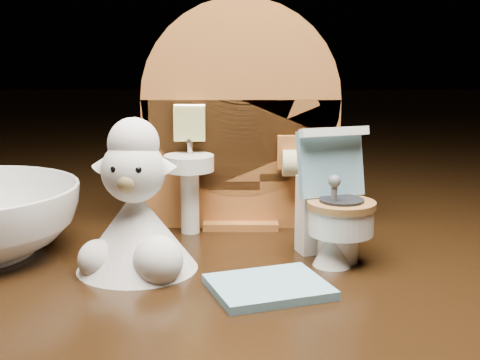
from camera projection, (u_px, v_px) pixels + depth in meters
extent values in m
cube|color=black|center=(240.00, 334.00, 0.40)|extent=(2.50, 2.50, 0.10)
cube|color=#A35E2A|center=(241.00, 163.00, 0.45)|extent=(0.13, 0.02, 0.09)
cylinder|color=#A35E2A|center=(241.00, 99.00, 0.44)|extent=(0.13, 0.02, 0.13)
cube|color=#A35E2A|center=(241.00, 221.00, 0.46)|extent=(0.05, 0.04, 0.01)
cylinder|color=white|center=(190.00, 200.00, 0.43)|extent=(0.01, 0.01, 0.04)
cylinder|color=white|center=(189.00, 163.00, 0.43)|extent=(0.03, 0.03, 0.01)
cylinder|color=silver|center=(190.00, 145.00, 0.43)|extent=(0.00, 0.00, 0.01)
cube|color=#C0C771|center=(189.00, 124.00, 0.43)|extent=(0.02, 0.01, 0.02)
cube|color=#A35E2A|center=(296.00, 152.00, 0.44)|extent=(0.02, 0.01, 0.02)
cylinder|color=#C3BE8F|center=(296.00, 163.00, 0.43)|extent=(0.02, 0.02, 0.02)
cylinder|color=white|center=(338.00, 247.00, 0.38)|extent=(0.02, 0.02, 0.02)
cylinder|color=white|center=(341.00, 220.00, 0.37)|extent=(0.04, 0.04, 0.02)
cylinder|color=brown|center=(341.00, 205.00, 0.37)|extent=(0.04, 0.04, 0.00)
cube|color=white|center=(324.00, 214.00, 0.40)|extent=(0.03, 0.02, 0.05)
cube|color=#72A6B9|center=(330.00, 163.00, 0.38)|extent=(0.04, 0.02, 0.04)
cube|color=white|center=(334.00, 132.00, 0.38)|extent=(0.04, 0.02, 0.01)
cylinder|color=#98CA44|center=(338.00, 165.00, 0.39)|extent=(0.01, 0.01, 0.01)
cube|color=#72A6B9|center=(269.00, 287.00, 0.34)|extent=(0.07, 0.06, 0.00)
cone|color=white|center=(333.00, 245.00, 0.37)|extent=(0.02, 0.02, 0.02)
cylinder|color=#59595B|center=(334.00, 207.00, 0.37)|extent=(0.00, 0.00, 0.03)
sphere|color=#59595B|center=(335.00, 181.00, 0.37)|extent=(0.01, 0.01, 0.01)
cone|color=silver|center=(136.00, 230.00, 0.37)|extent=(0.07, 0.07, 0.04)
sphere|color=silver|center=(158.00, 261.00, 0.35)|extent=(0.03, 0.03, 0.03)
sphere|color=silver|center=(98.00, 260.00, 0.36)|extent=(0.02, 0.02, 0.02)
sphere|color=silver|center=(133.00, 171.00, 0.36)|extent=(0.03, 0.03, 0.03)
sphere|color=tan|center=(128.00, 182.00, 0.35)|extent=(0.01, 0.01, 0.01)
sphere|color=silver|center=(134.00, 143.00, 0.36)|extent=(0.03, 0.03, 0.03)
cone|color=silver|center=(106.00, 161.00, 0.36)|extent=(0.02, 0.01, 0.02)
cone|color=silver|center=(163.00, 162.00, 0.36)|extent=(0.02, 0.01, 0.02)
sphere|color=black|center=(115.00, 170.00, 0.34)|extent=(0.00, 0.00, 0.00)
sphere|color=black|center=(138.00, 170.00, 0.34)|extent=(0.00, 0.00, 0.00)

